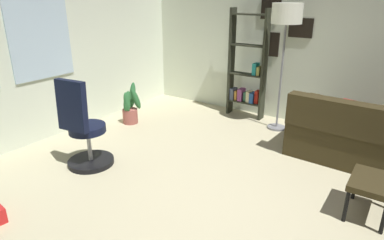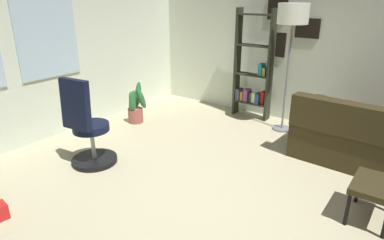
% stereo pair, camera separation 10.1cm
% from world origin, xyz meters
% --- Properties ---
extents(ground_plane, '(5.52, 6.15, 0.10)m').
position_xyz_m(ground_plane, '(0.00, 0.00, -0.05)').
color(ground_plane, '#BAB18D').
extents(wall_back_with_windows, '(5.52, 0.12, 2.71)m').
position_xyz_m(wall_back_with_windows, '(-0.02, 3.12, 1.36)').
color(wall_back_with_windows, silver).
rests_on(wall_back_with_windows, ground_plane).
extents(wall_right_with_frames, '(0.12, 6.15, 2.71)m').
position_xyz_m(wall_right_with_frames, '(2.81, 0.00, 1.35)').
color(wall_right_with_frames, silver).
rests_on(wall_right_with_frames, ground_plane).
extents(couch, '(1.56, 1.78, 0.84)m').
position_xyz_m(couch, '(1.95, -0.93, 0.30)').
color(couch, '#312915').
rests_on(couch, ground_plane).
extents(footstool, '(0.51, 0.37, 0.39)m').
position_xyz_m(footstool, '(0.65, -1.11, 0.33)').
color(footstool, '#312915').
rests_on(footstool, ground_plane).
extents(office_chair, '(0.56, 0.56, 1.11)m').
position_xyz_m(office_chair, '(-0.22, 1.90, 0.44)').
color(office_chair, black).
rests_on(office_chair, ground_plane).
extents(bookshelf, '(0.18, 0.64, 1.79)m').
position_xyz_m(bookshelf, '(2.54, 1.09, 0.77)').
color(bookshelf, '#282A1E').
rests_on(bookshelf, ground_plane).
extents(floor_lamp, '(0.43, 0.43, 1.88)m').
position_xyz_m(floor_lamp, '(2.29, 0.42, 1.64)').
color(floor_lamp, slate).
rests_on(floor_lamp, ground_plane).
extents(potted_plant, '(0.41, 0.32, 0.65)m').
position_xyz_m(potted_plant, '(1.17, 2.49, 0.27)').
color(potted_plant, '#985047').
rests_on(potted_plant, ground_plane).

